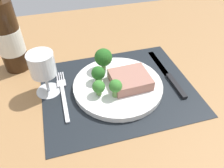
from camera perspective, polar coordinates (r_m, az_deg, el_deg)
name	(u,v)px	position (r cm, az deg, el deg)	size (l,w,h in cm)	color
ground_plane	(118,92)	(62.31, 1.48, -2.20)	(140.00, 110.00, 3.00)	#996D42
placemat	(118,88)	(61.17, 1.50, -1.10)	(41.03, 32.95, 0.30)	black
plate	(118,86)	(60.52, 1.52, -0.44)	(24.36, 24.36, 1.60)	white
steak	(130,80)	(59.26, 4.70, 1.15)	(10.05, 9.12, 2.81)	#9E6B5B
broccoli_back_left	(98,74)	(59.08, -3.57, 2.71)	(3.73, 3.73, 4.73)	#5B8942
broccoli_near_steak	(99,87)	(55.35, -3.47, -0.77)	(3.28, 3.28, 4.28)	#5B8942
broccoli_near_fork	(103,58)	(62.45, -2.24, 6.85)	(5.06, 5.06, 6.70)	#5B8942
broccoli_center	(115,87)	(54.46, 0.91, -0.72)	(3.33, 3.33, 5.03)	#6B994C
fork	(63,94)	(60.38, -12.51, -2.53)	(2.40, 19.20, 0.50)	silver
knife	(169,76)	(66.54, 14.48, 2.05)	(1.80, 23.00, 0.80)	black
wine_bottle	(8,36)	(69.11, -25.35, 11.22)	(7.44, 7.44, 31.21)	#331E0F
wine_glass	(43,67)	(57.77, -17.50, 4.18)	(6.63, 6.63, 12.22)	silver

